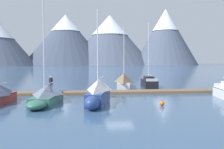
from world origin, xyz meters
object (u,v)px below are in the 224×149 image
Objects in this scene: sailboat_mid_dock_port at (98,92)px; sailboat_mid_dock_starboard at (124,81)px; sailboat_far_berth at (148,82)px; person_on_dock at (51,83)px; sailboat_second_berth at (46,95)px; mooring_buoy_channel_marker at (162,103)px.

sailboat_mid_dock_port is 0.96× the size of sailboat_mid_dock_starboard.
sailboat_far_berth is at bearing 22.86° from sailboat_mid_dock_starboard.
person_on_dock is at bearing 126.54° from sailboat_mid_dock_port.
person_on_dock is (-0.34, 6.16, 0.54)m from sailboat_second_berth.
sailboat_mid_dock_starboard is at bearing 69.82° from sailboat_mid_dock_port.
sailboat_second_berth is 13.87m from sailboat_mid_dock_starboard.
sailboat_mid_dock_starboard is at bearing 28.79° from person_on_dock.
sailboat_second_berth reaches higher than person_on_dock.
sailboat_second_berth is at bearing -86.87° from person_on_dock.
sailboat_mid_dock_starboard reaches higher than person_on_dock.
sailboat_mid_dock_port is at bearing -2.15° from sailboat_second_berth.
sailboat_far_berth is 14.89m from mooring_buoy_channel_marker.
person_on_dock is 3.61× the size of mooring_buoy_channel_marker.
sailboat_mid_dock_port is 0.88× the size of sailboat_far_berth.
sailboat_mid_dock_port is 11.88m from sailboat_mid_dock_starboard.
sailboat_second_berth is at bearing -127.56° from sailboat_mid_dock_starboard.
sailboat_mid_dock_port is at bearing -110.18° from sailboat_mid_dock_starboard.
sailboat_second_berth reaches higher than sailboat_mid_dock_starboard.
person_on_dock is at bearing 93.13° from sailboat_second_berth.
sailboat_second_berth reaches higher than sailboat_far_berth.
sailboat_far_berth is (3.75, 1.58, -0.33)m from sailboat_mid_dock_starboard.
person_on_dock is at bearing -152.92° from sailboat_far_berth.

